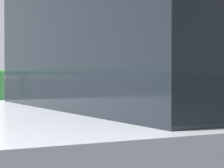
% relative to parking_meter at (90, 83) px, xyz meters
% --- Properties ---
extents(parking_meter, '(0.17, 0.18, 1.48)m').
position_rel_parking_meter_xyz_m(parking_meter, '(0.00, 0.00, 0.00)').
color(parking_meter, slate).
rests_on(parking_meter, sidewalk_curb).
extents(pedestrian_at_meter, '(0.64, 0.43, 1.79)m').
position_rel_parking_meter_xyz_m(pedestrian_at_meter, '(0.51, 0.02, -0.03)').
color(pedestrian_at_meter, slate).
rests_on(pedestrian_at_meter, sidewalk_curb).
extents(background_railing, '(24.06, 0.06, 1.17)m').
position_rel_parking_meter_xyz_m(background_railing, '(-0.02, 2.39, -0.23)').
color(background_railing, '#2D7A38').
rests_on(background_railing, sidewalk_curb).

